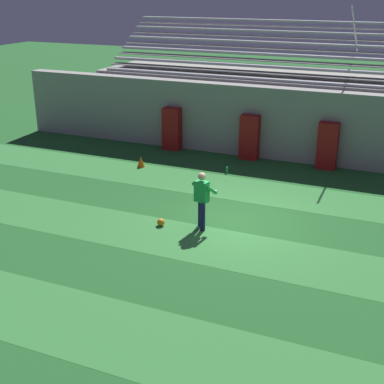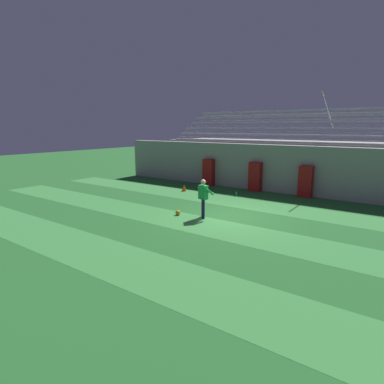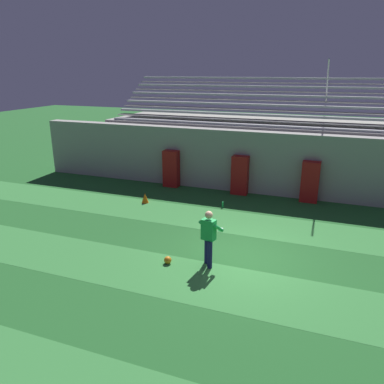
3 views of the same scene
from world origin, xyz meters
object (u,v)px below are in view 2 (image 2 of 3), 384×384
(padding_pillar_gate_right, at_px, (306,182))
(water_bottle, at_px, (236,194))
(goalkeeper, at_px, (203,196))
(soccer_ball, at_px, (178,213))
(padding_pillar_far_left, at_px, (209,172))
(traffic_cone, at_px, (184,188))
(padding_pillar_gate_left, at_px, (255,177))

(padding_pillar_gate_right, bearing_deg, water_bottle, -148.67)
(goalkeeper, bearing_deg, soccer_ball, -163.85)
(padding_pillar_gate_right, xyz_separation_m, padding_pillar_far_left, (-6.37, 0.00, 0.00))
(soccer_ball, relative_size, traffic_cone, 0.52)
(padding_pillar_gate_left, distance_m, soccer_ball, 7.10)
(goalkeeper, height_order, soccer_ball, goalkeeper)
(water_bottle, bearing_deg, goalkeeper, -78.94)
(padding_pillar_gate_left, bearing_deg, goalkeeper, -83.95)
(padding_pillar_gate_left, xyz_separation_m, water_bottle, (-0.22, -1.97, -0.76))
(padding_pillar_gate_left, bearing_deg, traffic_cone, -143.35)
(padding_pillar_gate_right, distance_m, traffic_cone, 7.00)
(padding_pillar_gate_left, bearing_deg, soccer_ball, -93.45)
(padding_pillar_gate_right, distance_m, water_bottle, 3.86)
(padding_pillar_gate_right, xyz_separation_m, water_bottle, (-3.23, -1.97, -0.76))
(padding_pillar_gate_left, xyz_separation_m, padding_pillar_gate_right, (3.02, 0.00, 0.00))
(traffic_cone, bearing_deg, water_bottle, 10.57)
(water_bottle, bearing_deg, padding_pillar_far_left, 147.90)
(padding_pillar_far_left, xyz_separation_m, soccer_ball, (2.93, -7.04, -0.77))
(traffic_cone, bearing_deg, padding_pillar_far_left, 87.67)
(padding_pillar_gate_left, height_order, water_bottle, padding_pillar_gate_left)
(padding_pillar_far_left, xyz_separation_m, goalkeeper, (4.07, -6.71, 0.08))
(padding_pillar_gate_left, relative_size, soccer_ball, 7.96)
(padding_pillar_far_left, bearing_deg, traffic_cone, -92.33)
(water_bottle, bearing_deg, traffic_cone, -169.43)
(padding_pillar_gate_right, bearing_deg, goalkeeper, -108.95)
(padding_pillar_gate_right, height_order, soccer_ball, padding_pillar_gate_right)
(traffic_cone, distance_m, water_bottle, 3.30)
(padding_pillar_far_left, relative_size, goalkeeper, 1.05)
(soccer_ball, xyz_separation_m, traffic_cone, (-3.03, 4.47, 0.10))
(goalkeeper, distance_m, water_bottle, 4.91)
(traffic_cone, height_order, water_bottle, traffic_cone)
(traffic_cone, bearing_deg, goalkeeper, -44.81)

